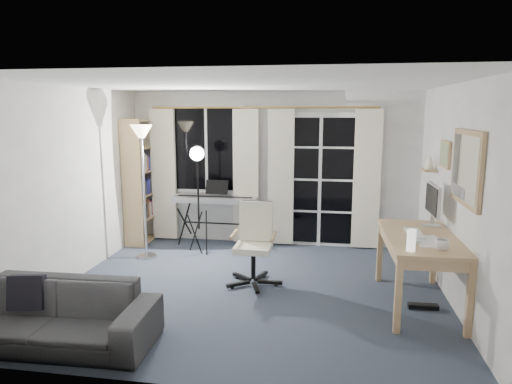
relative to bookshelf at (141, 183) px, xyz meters
The scene contains 17 objects.
floor 2.95m from the bookshelf, 40.46° to the right, with size 4.50×4.00×0.02m, color #323C49.
window 1.22m from the bookshelf, ahead, with size 1.20×0.08×1.40m.
french_door 2.88m from the bookshelf, ahead, with size 1.32×0.09×2.11m.
curtains 1.99m from the bookshelf, ahead, with size 3.60×0.07×2.13m.
bookshelf is the anchor object (origin of this frame).
torchiere_lamp 1.13m from the bookshelf, 63.80° to the right, with size 0.37×0.37×1.91m.
keyboard_piano 1.29m from the bookshelf, ahead, with size 1.33×0.65×0.96m.
studio_light 1.33m from the bookshelf, 27.15° to the right, with size 0.35×0.35×1.64m.
office_chair 2.65m from the bookshelf, 35.80° to the right, with size 0.66×0.69×1.00m.
desk 4.46m from the bookshelf, 25.91° to the right, with size 0.76×1.48×0.78m.
monitor 4.46m from the bookshelf, 19.60° to the right, with size 0.19×0.57×0.49m.
desk_clutter 4.52m from the bookshelf, 28.97° to the right, with size 0.45×0.90×0.99m.
mug 4.78m from the bookshelf, 30.79° to the right, with size 0.13×0.10×0.13m, color silver.
wall_mirror 4.89m from the bookshelf, 26.45° to the right, with size 0.04×0.94×0.74m.
framed_print 4.58m from the bookshelf, 16.17° to the right, with size 0.03×0.42×0.32m.
wall_shelf 4.38m from the bookshelf, 10.09° to the right, with size 0.16×0.30×0.18m.
sofa 3.45m from the bookshelf, 80.88° to the right, with size 1.92×0.61×0.74m.
Camera 1 is at (0.90, -5.08, 2.11)m, focal length 32.00 mm.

